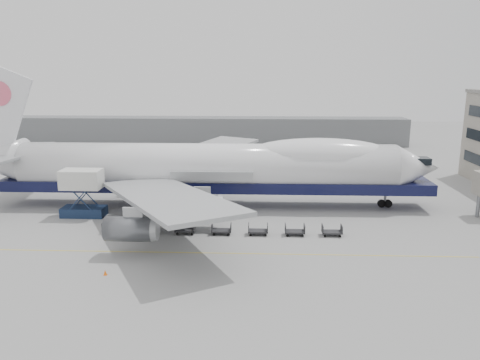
{
  "coord_description": "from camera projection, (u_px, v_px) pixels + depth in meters",
  "views": [
    {
      "loc": [
        7.25,
        -51.98,
        18.6
      ],
      "look_at": [
        4.87,
        6.0,
        5.14
      ],
      "focal_mm": 35.0,
      "sensor_mm": 36.0,
      "label": 1
    }
  ],
  "objects": [
    {
      "name": "dolly_2",
      "position": [
        185.0,
        229.0,
        54.92
      ],
      "size": [
        2.3,
        1.35,
        1.3
      ],
      "color": "#2D2D30",
      "rests_on": "ground"
    },
    {
      "name": "dolly_6",
      "position": [
        332.0,
        231.0,
        54.23
      ],
      "size": [
        2.3,
        1.35,
        1.3
      ],
      "color": "#2D2D30",
      "rests_on": "ground"
    },
    {
      "name": "dolly_0",
      "position": [
        113.0,
        228.0,
        55.26
      ],
      "size": [
        2.3,
        1.35,
        1.3
      ],
      "color": "#2D2D30",
      "rests_on": "ground"
    },
    {
      "name": "traffic_cone",
      "position": [
        105.0,
        273.0,
        43.81
      ],
      "size": [
        0.35,
        0.35,
        0.51
      ],
      "rotation": [
        0.0,
        0.0,
        0.42
      ],
      "color": "orange",
      "rests_on": "ground"
    },
    {
      "name": "catering_truck",
      "position": [
        82.0,
        191.0,
        61.05
      ],
      "size": [
        5.62,
        3.95,
        6.23
      ],
      "rotation": [
        0.0,
        0.0,
        -0.01
      ],
      "color": "#162543",
      "rests_on": "ground"
    },
    {
      "name": "ground",
      "position": [
        197.0,
        234.0,
        55.08
      ],
      "size": [
        260.0,
        260.0,
        0.0
      ],
      "primitive_type": "plane",
      "color": "gray",
      "rests_on": "ground"
    },
    {
      "name": "apron_line",
      "position": [
        189.0,
        253.0,
        49.24
      ],
      "size": [
        60.0,
        0.15,
        0.01
      ],
      "primitive_type": "cube",
      "color": "gold",
      "rests_on": "ground"
    },
    {
      "name": "dolly_4",
      "position": [
        258.0,
        230.0,
        54.58
      ],
      "size": [
        2.3,
        1.35,
        1.3
      ],
      "color": "#2D2D30",
      "rests_on": "ground"
    },
    {
      "name": "dolly_5",
      "position": [
        295.0,
        231.0,
        54.41
      ],
      "size": [
        2.3,
        1.35,
        1.3
      ],
      "color": "#2D2D30",
      "rests_on": "ground"
    },
    {
      "name": "dolly_3",
      "position": [
        221.0,
        230.0,
        54.75
      ],
      "size": [
        2.3,
        1.35,
        1.3
      ],
      "color": "#2D2D30",
      "rests_on": "ground"
    },
    {
      "name": "dolly_1",
      "position": [
        149.0,
        229.0,
        55.09
      ],
      "size": [
        2.3,
        1.35,
        1.3
      ],
      "color": "#2D2D30",
      "rests_on": "ground"
    },
    {
      "name": "airliner",
      "position": [
        212.0,
        167.0,
        65.47
      ],
      "size": [
        67.0,
        55.3,
        19.98
      ],
      "color": "white",
      "rests_on": "ground"
    },
    {
      "name": "hangar",
      "position": [
        194.0,
        131.0,
        122.82
      ],
      "size": [
        110.0,
        8.0,
        7.0
      ],
      "primitive_type": "cube",
      "color": "slate",
      "rests_on": "ground"
    }
  ]
}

